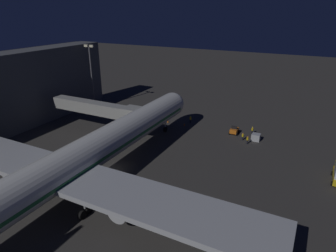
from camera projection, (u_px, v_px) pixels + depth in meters
ground_plane at (113, 170)px, 51.17m from camera, size 320.00×320.00×0.00m
airliner_at_gate at (68, 167)px, 41.09m from camera, size 58.72×70.11×17.26m
jet_bridge at (101, 109)px, 64.31m from camera, size 22.37×3.40×7.09m
apron_floodlight_mast at (91, 72)px, 79.25m from camera, size 2.90×0.50×17.13m
baggage_tug_spare at (234, 130)px, 65.57m from camera, size 1.86×2.34×1.95m
baggage_container_near_belt at (256, 137)px, 62.24m from camera, size 1.70×1.59×1.45m
ground_crew_near_nose_gear at (190, 119)px, 71.62m from camera, size 0.40×0.40×1.82m
ground_crew_by_belt_loader at (243, 136)px, 62.28m from camera, size 0.40×0.40×1.68m
ground_crew_marshaller_fwd at (247, 140)px, 60.54m from camera, size 0.40×0.40×1.72m
ground_crew_by_tug at (252, 130)px, 65.44m from camera, size 0.40×0.40×1.70m
traffic_cone_nose_port at (184, 124)px, 70.44m from camera, size 0.36×0.36×0.55m
traffic_cone_nose_starboard at (168, 121)px, 72.33m from camera, size 0.36×0.36×0.55m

